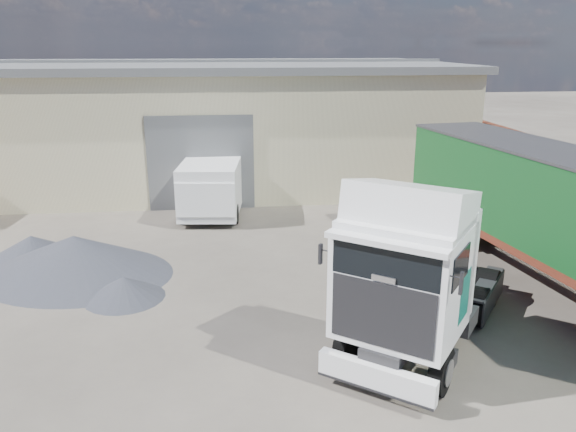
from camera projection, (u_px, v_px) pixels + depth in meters
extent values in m
plane|color=#2B2823|center=(280.00, 332.00, 12.48)|extent=(120.00, 120.00, 0.00)
cube|color=beige|center=(119.00, 124.00, 26.29)|extent=(30.00, 12.00, 5.00)
cube|color=#525557|center=(114.00, 66.00, 25.50)|extent=(30.60, 12.60, 0.30)
cube|color=#525557|center=(201.00, 163.00, 21.21)|extent=(4.00, 0.08, 3.60)
cube|color=#525557|center=(113.00, 61.00, 25.45)|extent=(30.60, 0.40, 0.15)
cylinder|color=black|center=(392.00, 357.00, 10.64)|extent=(2.24, 2.01, 0.91)
cylinder|color=black|center=(438.00, 298.00, 13.11)|extent=(2.27, 2.03, 0.91)
cylinder|color=black|center=(452.00, 280.00, 14.10)|extent=(2.27, 2.03, 0.91)
cube|color=#2D2D30|center=(427.00, 300.00, 12.24)|extent=(4.05, 4.99, 0.26)
cube|color=white|center=(376.00, 377.00, 9.96)|extent=(1.88, 1.50, 0.47)
cube|color=white|center=(403.00, 278.00, 10.44)|extent=(2.91, 2.88, 2.11)
cube|color=black|center=(382.00, 315.00, 9.73)|extent=(1.54, 1.19, 1.20)
cube|color=black|center=(385.00, 264.00, 9.46)|extent=(1.57, 1.20, 0.65)
cube|color=white|center=(410.00, 206.00, 10.19)|extent=(2.71, 2.62, 1.06)
cube|color=#0B5346|center=(356.00, 272.00, 11.32)|extent=(0.40, 0.52, 0.95)
cube|color=#0B5346|center=(465.00, 296.00, 10.27)|extent=(0.40, 0.52, 0.95)
cylinder|color=#2D2D30|center=(442.00, 275.00, 13.11)|extent=(1.33, 1.33, 0.10)
cylinder|color=black|center=(467.00, 226.00, 18.15)|extent=(2.39, 1.28, 0.95)
cube|color=#2D2D30|center=(545.00, 256.00, 14.72)|extent=(2.34, 10.69, 0.31)
cube|color=#602416|center=(546.00, 245.00, 14.63)|extent=(3.84, 10.93, 0.21)
cube|color=black|center=(553.00, 199.00, 14.25)|extent=(3.84, 10.93, 2.32)
cube|color=#2D2D30|center=(560.00, 153.00, 13.91)|extent=(3.90, 10.99, 0.07)
cylinder|color=black|center=(209.00, 214.00, 19.87)|extent=(2.13, 0.93, 0.71)
cylinder|color=black|center=(220.00, 190.00, 23.16)|extent=(2.13, 0.93, 0.71)
cube|color=white|center=(214.00, 181.00, 21.29)|extent=(2.57, 5.14, 1.83)
cube|color=white|center=(207.00, 197.00, 19.35)|extent=(2.08, 1.18, 1.18)
cube|color=black|center=(207.00, 179.00, 19.38)|extent=(1.88, 0.29, 0.65)
cone|color=#1F212A|center=(75.00, 255.00, 15.45)|extent=(6.81, 6.81, 1.12)
cone|color=#1F212A|center=(124.00, 287.00, 14.08)|extent=(2.56, 2.56, 0.56)
cone|color=#1F212A|center=(32.00, 246.00, 16.76)|extent=(3.12, 3.12, 0.67)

